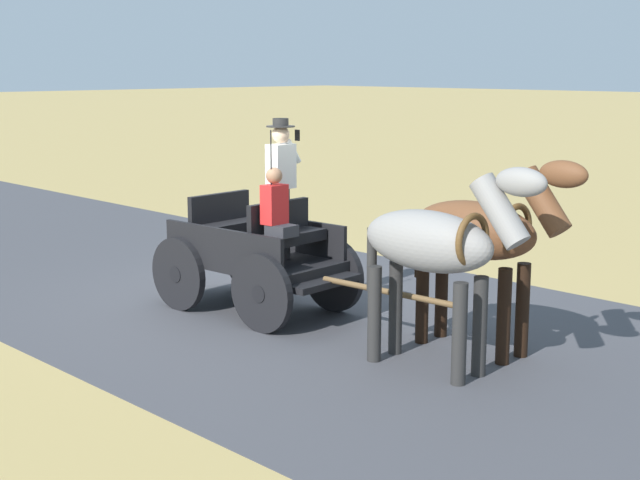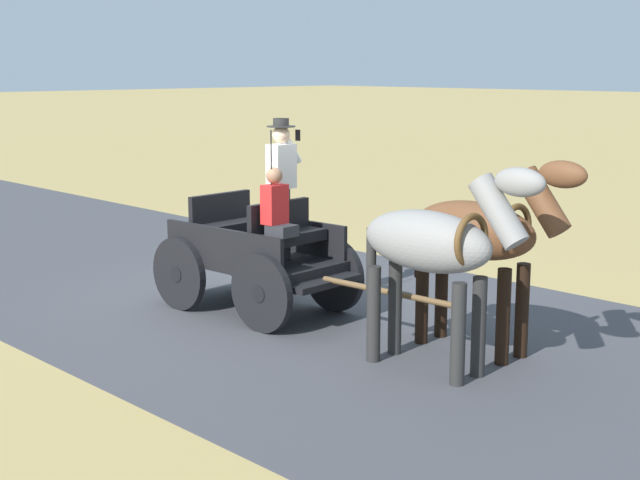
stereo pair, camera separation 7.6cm
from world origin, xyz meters
name	(u,v)px [view 2 (the right image)]	position (x,y,z in m)	size (l,w,h in m)	color
ground_plane	(253,298)	(0.00, 0.00, 0.00)	(200.00, 200.00, 0.00)	tan
road_surface	(253,298)	(0.00, 0.00, 0.00)	(6.76, 160.00, 0.01)	#424247
horse_drawn_carriage	(260,250)	(0.35, 0.59, 0.82)	(1.57, 4.52, 2.50)	black
horse_near_side	(482,235)	(-0.28, 3.58, 1.32)	(0.60, 2.13, 2.21)	brown
horse_off_side	(435,247)	(0.59, 3.64, 1.32)	(0.63, 2.13, 2.21)	gray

